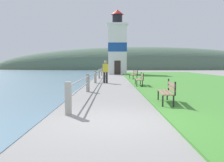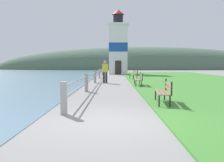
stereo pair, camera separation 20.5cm
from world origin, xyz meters
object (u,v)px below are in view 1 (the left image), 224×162
(park_bench_near, at_px, (167,91))
(park_bench_midway, at_px, (139,78))
(park_bench_far, at_px, (133,74))
(lighthouse, at_px, (117,46))
(person_strolling, at_px, (105,71))

(park_bench_near, xyz_separation_m, park_bench_midway, (-0.18, 7.74, 0.00))
(park_bench_near, relative_size, park_bench_far, 0.98)
(lighthouse, distance_m, person_strolling, 17.44)
(park_bench_near, distance_m, park_bench_far, 15.11)
(park_bench_midway, distance_m, lighthouse, 20.24)
(park_bench_midway, height_order, park_bench_far, same)
(park_bench_near, relative_size, park_bench_midway, 0.94)
(park_bench_near, distance_m, lighthouse, 27.88)
(park_bench_near, height_order, park_bench_midway, same)
(park_bench_midway, relative_size, lighthouse, 0.20)
(park_bench_near, height_order, lighthouse, lighthouse)
(park_bench_far, distance_m, person_strolling, 5.35)
(park_bench_midway, bearing_deg, park_bench_far, -89.60)
(park_bench_near, height_order, park_bench_far, same)
(park_bench_far, bearing_deg, person_strolling, 52.81)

